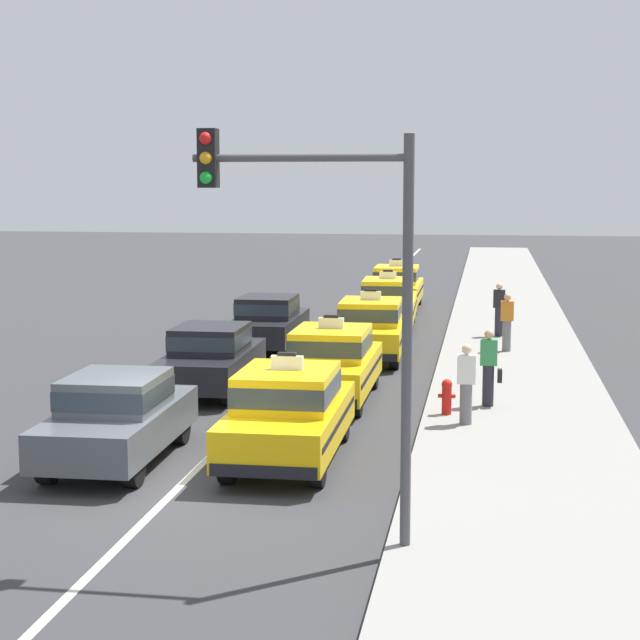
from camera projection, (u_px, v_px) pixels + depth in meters
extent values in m
plane|color=#353538|center=(178.00, 488.00, 16.91)|extent=(160.00, 160.00, 0.00)
cube|color=silver|center=(345.00, 322.00, 36.49)|extent=(0.14, 80.00, 0.01)
cube|color=gray|center=(512.00, 347.00, 30.70)|extent=(4.00, 90.00, 0.15)
cylinder|color=black|center=(106.00, 425.00, 19.88)|extent=(0.25, 0.65, 0.64)
cylinder|color=black|center=(180.00, 427.00, 19.68)|extent=(0.25, 0.65, 0.64)
cylinder|color=black|center=(48.00, 465.00, 17.09)|extent=(0.25, 0.65, 0.64)
cylinder|color=black|center=(133.00, 468.00, 16.90)|extent=(0.25, 0.65, 0.64)
cube|color=#4C5156|center=(118.00, 426.00, 18.34)|extent=(1.85, 4.34, 0.66)
cube|color=#4C5156|center=(115.00, 392.00, 18.16)|extent=(1.60, 1.93, 0.60)
cube|color=#2D3842|center=(115.00, 392.00, 18.16)|extent=(1.62, 1.95, 0.33)
cylinder|color=black|center=(197.00, 367.00, 25.99)|extent=(0.25, 0.65, 0.64)
cylinder|color=black|center=(254.00, 369.00, 25.79)|extent=(0.25, 0.65, 0.64)
cylinder|color=black|center=(165.00, 390.00, 23.20)|extent=(0.25, 0.65, 0.64)
cylinder|color=black|center=(229.00, 391.00, 23.00)|extent=(0.25, 0.65, 0.64)
cube|color=black|center=(212.00, 365.00, 24.45)|extent=(1.85, 4.34, 0.66)
cube|color=black|center=(210.00, 339.00, 24.27)|extent=(1.60, 1.93, 0.60)
cube|color=#2D3842|center=(210.00, 339.00, 24.27)|extent=(1.62, 1.95, 0.33)
cylinder|color=black|center=(254.00, 331.00, 32.14)|extent=(0.25, 0.64, 0.64)
cylinder|color=black|center=(301.00, 332.00, 31.93)|extent=(0.25, 0.64, 0.64)
cylinder|color=black|center=(233.00, 346.00, 29.35)|extent=(0.25, 0.64, 0.64)
cylinder|color=black|center=(284.00, 347.00, 29.15)|extent=(0.25, 0.64, 0.64)
cube|color=black|center=(268.00, 328.00, 30.60)|extent=(1.82, 4.32, 0.66)
cube|color=black|center=(268.00, 307.00, 30.42)|extent=(1.58, 1.92, 0.60)
cube|color=#2D3842|center=(268.00, 307.00, 30.42)|extent=(1.60, 1.94, 0.33)
cylinder|color=black|center=(265.00, 422.00, 20.13)|extent=(0.25, 0.64, 0.64)
cylinder|color=black|center=(342.00, 424.00, 19.91)|extent=(0.25, 0.64, 0.64)
cylinder|color=black|center=(228.00, 464.00, 17.13)|extent=(0.25, 0.64, 0.64)
cylinder|color=black|center=(317.00, 468.00, 16.91)|extent=(0.25, 0.64, 0.64)
cube|color=yellow|center=(289.00, 423.00, 18.48)|extent=(1.84, 4.51, 0.70)
cube|color=black|center=(289.00, 420.00, 18.47)|extent=(1.85, 4.15, 0.10)
cube|color=yellow|center=(287.00, 387.00, 18.24)|extent=(1.62, 2.11, 0.64)
cube|color=#2D3842|center=(287.00, 387.00, 18.24)|extent=(1.64, 2.13, 0.35)
cube|color=white|center=(287.00, 363.00, 18.18)|extent=(0.56, 0.12, 0.24)
cube|color=black|center=(287.00, 354.00, 18.16)|extent=(0.32, 0.11, 0.06)
cube|color=black|center=(309.00, 410.00, 20.68)|extent=(1.71, 0.15, 0.20)
cube|color=black|center=(264.00, 471.00, 16.34)|extent=(1.71, 0.15, 0.20)
cylinder|color=black|center=(311.00, 373.00, 25.16)|extent=(0.24, 0.64, 0.64)
cylinder|color=black|center=(372.00, 375.00, 24.92)|extent=(0.24, 0.64, 0.64)
cylinder|color=black|center=(287.00, 399.00, 22.17)|extent=(0.24, 0.64, 0.64)
cylinder|color=black|center=(356.00, 402.00, 21.93)|extent=(0.24, 0.64, 0.64)
cube|color=yellow|center=(332.00, 371.00, 23.50)|extent=(1.82, 4.51, 0.70)
cube|color=black|center=(332.00, 369.00, 23.49)|extent=(1.84, 4.15, 0.10)
cube|color=yellow|center=(331.00, 343.00, 23.26)|extent=(1.61, 2.11, 0.64)
cube|color=#2D3842|center=(331.00, 343.00, 23.26)|extent=(1.63, 2.13, 0.35)
cube|color=white|center=(331.00, 323.00, 23.21)|extent=(0.56, 0.12, 0.24)
cube|color=black|center=(331.00, 316.00, 23.19)|extent=(0.32, 0.11, 0.06)
cube|color=black|center=(346.00, 365.00, 25.69)|extent=(1.71, 0.15, 0.20)
cube|color=black|center=(316.00, 403.00, 21.37)|extent=(1.71, 0.15, 0.20)
cylinder|color=black|center=(350.00, 339.00, 30.65)|extent=(0.26, 0.65, 0.64)
cylinder|color=black|center=(400.00, 340.00, 30.46)|extent=(0.26, 0.65, 0.64)
cylinder|color=black|center=(338.00, 356.00, 27.64)|extent=(0.26, 0.65, 0.64)
cylinder|color=black|center=(394.00, 357.00, 27.45)|extent=(0.26, 0.65, 0.64)
cube|color=yellow|center=(371.00, 335.00, 29.00)|extent=(1.94, 4.55, 0.70)
cube|color=black|center=(371.00, 333.00, 28.99)|extent=(1.95, 4.19, 0.10)
cube|color=yellow|center=(371.00, 312.00, 28.77)|extent=(1.66, 2.15, 0.64)
cube|color=#2D3842|center=(371.00, 312.00, 28.77)|extent=(1.69, 2.17, 0.35)
cube|color=white|center=(371.00, 296.00, 28.71)|extent=(0.56, 0.14, 0.24)
cube|color=black|center=(371.00, 290.00, 28.69)|extent=(0.32, 0.12, 0.06)
cube|color=black|center=(377.00, 332.00, 31.21)|extent=(1.71, 0.19, 0.20)
cube|color=black|center=(364.00, 357.00, 26.86)|extent=(1.71, 0.19, 0.20)
cylinder|color=black|center=(369.00, 312.00, 36.77)|extent=(0.26, 0.65, 0.64)
cylinder|color=black|center=(411.00, 313.00, 36.59)|extent=(0.26, 0.65, 0.64)
cylinder|color=black|center=(362.00, 324.00, 33.76)|extent=(0.26, 0.65, 0.64)
cylinder|color=black|center=(408.00, 325.00, 33.58)|extent=(0.26, 0.65, 0.64)
cube|color=yellow|center=(388.00, 308.00, 35.13)|extent=(1.96, 4.56, 0.70)
cube|color=black|center=(388.00, 306.00, 35.12)|extent=(1.97, 4.20, 0.10)
cube|color=yellow|center=(388.00, 288.00, 34.89)|extent=(1.68, 2.16, 0.64)
cube|color=#2D3842|center=(388.00, 288.00, 34.89)|extent=(1.70, 2.18, 0.35)
cube|color=white|center=(388.00, 275.00, 34.83)|extent=(0.56, 0.14, 0.24)
cube|color=black|center=(388.00, 271.00, 34.81)|extent=(0.32, 0.12, 0.06)
cube|color=black|center=(391.00, 307.00, 37.34)|extent=(1.71, 0.20, 0.20)
cube|color=black|center=(384.00, 324.00, 32.99)|extent=(1.71, 0.20, 0.20)
cylinder|color=black|center=(381.00, 296.00, 41.93)|extent=(0.25, 0.64, 0.64)
cylinder|color=black|center=(418.00, 297.00, 41.71)|extent=(0.25, 0.64, 0.64)
cylinder|color=black|center=(374.00, 305.00, 38.93)|extent=(0.25, 0.64, 0.64)
cylinder|color=black|center=(413.00, 306.00, 38.71)|extent=(0.25, 0.64, 0.64)
cube|color=yellow|center=(397.00, 292.00, 40.27)|extent=(1.84, 4.52, 0.70)
cube|color=black|center=(397.00, 290.00, 40.27)|extent=(1.86, 4.16, 0.10)
cube|color=yellow|center=(397.00, 275.00, 40.04)|extent=(1.62, 2.11, 0.64)
cube|color=#2D3842|center=(397.00, 275.00, 40.04)|extent=(1.64, 2.13, 0.35)
cube|color=white|center=(397.00, 263.00, 39.98)|extent=(0.56, 0.13, 0.24)
cube|color=black|center=(397.00, 259.00, 39.96)|extent=(0.32, 0.11, 0.06)
cube|color=black|center=(401.00, 292.00, 42.47)|extent=(1.71, 0.16, 0.20)
cube|color=black|center=(392.00, 305.00, 38.14)|extent=(1.71, 0.16, 0.20)
cylinder|color=#23232D|center=(499.00, 322.00, 32.25)|extent=(0.24, 0.24, 0.88)
cube|color=black|center=(499.00, 299.00, 32.16)|extent=(0.36, 0.22, 0.55)
sphere|color=beige|center=(499.00, 286.00, 32.11)|extent=(0.20, 0.20, 0.20)
cube|color=black|center=(507.00, 315.00, 32.19)|extent=(0.10, 0.20, 0.28)
cylinder|color=#23232D|center=(488.00, 386.00, 22.26)|extent=(0.24, 0.24, 0.88)
cube|color=#338C4C|center=(489.00, 352.00, 22.17)|extent=(0.36, 0.22, 0.55)
sphere|color=tan|center=(489.00, 334.00, 22.12)|extent=(0.20, 0.20, 0.20)
cube|color=black|center=(500.00, 376.00, 22.20)|extent=(0.10, 0.20, 0.28)
cylinder|color=slate|center=(507.00, 336.00, 29.42)|extent=(0.24, 0.24, 0.87)
cube|color=orange|center=(507.00, 311.00, 29.33)|extent=(0.36, 0.22, 0.55)
sphere|color=tan|center=(508.00, 297.00, 29.28)|extent=(0.20, 0.20, 0.20)
cylinder|color=slate|center=(466.00, 404.00, 20.62)|extent=(0.24, 0.24, 0.81)
cube|color=silver|center=(466.00, 369.00, 20.53)|extent=(0.36, 0.22, 0.57)
sphere|color=beige|center=(467.00, 349.00, 20.48)|extent=(0.20, 0.20, 0.20)
cylinder|color=red|center=(447.00, 400.00, 21.50)|extent=(0.20, 0.20, 0.60)
sphere|color=red|center=(447.00, 384.00, 21.46)|extent=(0.22, 0.22, 0.22)
cylinder|color=red|center=(440.00, 396.00, 21.51)|extent=(0.10, 0.08, 0.08)
cylinder|color=red|center=(453.00, 396.00, 21.47)|extent=(0.10, 0.08, 0.08)
cylinder|color=#47474C|center=(407.00, 350.00, 13.49)|extent=(0.14, 0.14, 5.50)
cylinder|color=#47474C|center=(299.00, 158.00, 13.39)|extent=(2.80, 0.10, 0.10)
cube|color=black|center=(208.00, 158.00, 13.58)|extent=(0.24, 0.24, 0.76)
sphere|color=red|center=(205.00, 138.00, 13.42)|extent=(0.16, 0.16, 0.16)
sphere|color=orange|center=(206.00, 158.00, 13.45)|extent=(0.16, 0.16, 0.16)
sphere|color=green|center=(206.00, 178.00, 13.48)|extent=(0.16, 0.16, 0.16)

